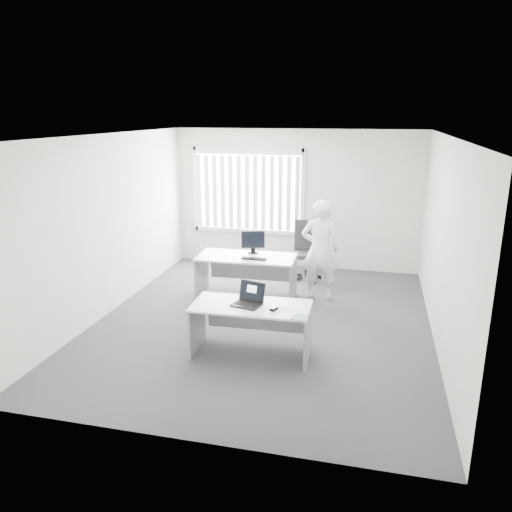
% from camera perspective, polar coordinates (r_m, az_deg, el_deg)
% --- Properties ---
extents(ground, '(6.00, 6.00, 0.00)m').
position_cam_1_polar(ground, '(7.76, 0.81, -7.50)').
color(ground, '#44444A').
rests_on(ground, ground).
extents(wall_back, '(5.00, 0.02, 2.80)m').
position_cam_1_polar(wall_back, '(10.21, 4.59, 6.43)').
color(wall_back, silver).
rests_on(wall_back, ground).
extents(wall_front, '(5.00, 0.02, 2.80)m').
position_cam_1_polar(wall_front, '(4.57, -7.50, -6.04)').
color(wall_front, silver).
rests_on(wall_front, ground).
extents(wall_left, '(0.02, 6.00, 2.80)m').
position_cam_1_polar(wall_left, '(8.22, -16.43, 3.45)').
color(wall_left, silver).
rests_on(wall_left, ground).
extents(wall_right, '(0.02, 6.00, 2.80)m').
position_cam_1_polar(wall_right, '(7.21, 20.63, 1.34)').
color(wall_right, silver).
rests_on(wall_right, ground).
extents(ceiling, '(5.00, 6.00, 0.02)m').
position_cam_1_polar(ceiling, '(7.12, 0.91, 13.62)').
color(ceiling, white).
rests_on(ceiling, wall_back).
extents(window, '(2.32, 0.06, 1.76)m').
position_cam_1_polar(window, '(10.34, -0.95, 7.45)').
color(window, silver).
rests_on(window, wall_back).
extents(blinds, '(2.20, 0.10, 1.50)m').
position_cam_1_polar(blinds, '(10.29, -1.03, 7.24)').
color(blinds, white).
rests_on(blinds, wall_back).
extents(desk_near, '(1.56, 0.76, 0.70)m').
position_cam_1_polar(desk_near, '(6.58, -0.56, -7.20)').
color(desk_near, white).
rests_on(desk_near, ground).
extents(desk_far, '(1.68, 0.82, 0.76)m').
position_cam_1_polar(desk_far, '(8.53, -1.09, -1.38)').
color(desk_far, white).
rests_on(desk_far, ground).
extents(office_chair, '(0.76, 0.76, 1.12)m').
position_cam_1_polar(office_chair, '(9.69, 5.81, -0.53)').
color(office_chair, black).
rests_on(office_chair, ground).
extents(person, '(0.67, 0.47, 1.73)m').
position_cam_1_polar(person, '(8.51, 7.30, 0.69)').
color(person, silver).
rests_on(person, ground).
extents(laptop, '(0.43, 0.40, 0.28)m').
position_cam_1_polar(laptop, '(6.43, -1.12, -4.53)').
color(laptop, black).
rests_on(laptop, desk_near).
extents(paper_sheet, '(0.37, 0.31, 0.00)m').
position_cam_1_polar(paper_sheet, '(6.37, 2.29, -6.12)').
color(paper_sheet, white).
rests_on(paper_sheet, desk_near).
extents(mouse, '(0.10, 0.12, 0.05)m').
position_cam_1_polar(mouse, '(6.34, 2.05, -6.01)').
color(mouse, silver).
rests_on(mouse, paper_sheet).
extents(booklet, '(0.20, 0.24, 0.01)m').
position_cam_1_polar(booklet, '(6.15, 5.00, -6.98)').
color(booklet, white).
rests_on(booklet, desk_near).
extents(keyboard, '(0.41, 0.14, 0.02)m').
position_cam_1_polar(keyboard, '(8.29, -0.23, -0.31)').
color(keyboard, black).
rests_on(keyboard, desk_far).
extents(monitor, '(0.42, 0.22, 0.40)m').
position_cam_1_polar(monitor, '(8.58, -0.34, 1.59)').
color(monitor, black).
rests_on(monitor, desk_far).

